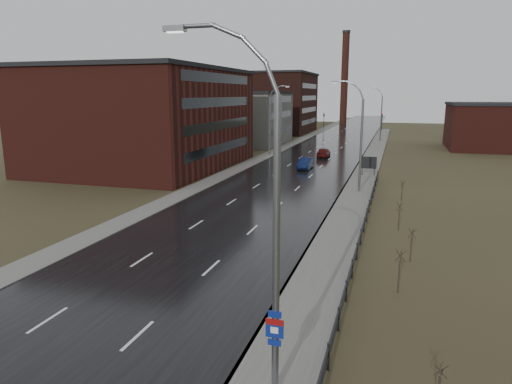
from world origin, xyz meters
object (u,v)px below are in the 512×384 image
Objects in this scene: car_near at (305,164)px; car_far at (324,153)px; streetlight_main at (266,223)px; billboard at (369,163)px.

car_near is 0.99× the size of car_far.
streetlight_main is at bearing 96.37° from car_far.
streetlight_main is 60.32m from car_far.
billboard is 0.56× the size of car_near.
billboard is at bearing 89.18° from streetlight_main.
car_far is (-7.36, 59.64, -5.28)m from streetlight_main.
streetlight_main is 2.65× the size of car_far.
streetlight_main reaches higher than billboard.
car_near is at bearing 157.58° from billboard.
car_far is (0.52, 12.40, 0.03)m from car_near.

